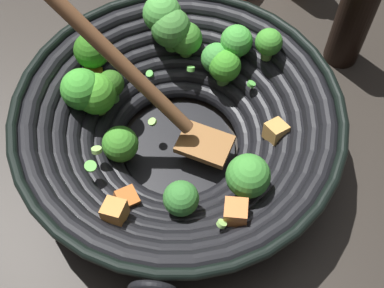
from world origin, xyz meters
name	(u,v)px	position (x,y,z in m)	size (l,w,h in m)	color
ground_plane	(179,151)	(0.00, 0.00, 0.00)	(4.00, 4.00, 0.00)	#28231E
wok	(177,122)	(0.00, 0.00, 0.07)	(0.43, 0.43, 0.27)	black
soy_sauce_bottle	(354,17)	(0.09, 0.29, 0.09)	(0.05, 0.05, 0.21)	black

